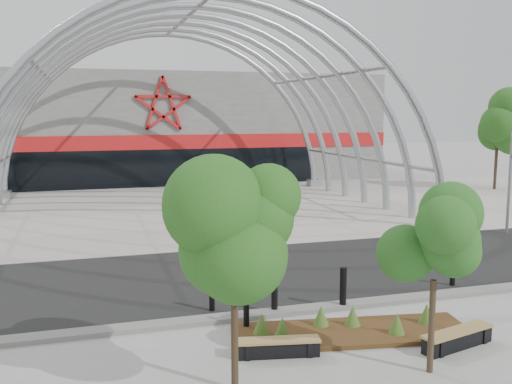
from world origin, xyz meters
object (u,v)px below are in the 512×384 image
object	(u,v)px
bench_0	(278,348)
street_tree_0	(234,229)
signal_pole	(510,181)
bench_1	(457,339)
bollard_2	(275,294)
street_tree_1	(435,242)

from	to	relation	value
bench_0	street_tree_0	bearing A→B (deg)	-137.36
signal_pole	street_tree_0	size ratio (longest dim) A/B	1.02
street_tree_0	bench_0	xyz separation A→B (m)	(1.26, 1.16, -2.90)
bench_1	bollard_2	world-z (taller)	bollard_2
bench_1	street_tree_1	bearing A→B (deg)	-146.06
bench_0	bollard_2	bearing A→B (deg)	72.88
signal_pole	bollard_2	size ratio (longest dim) A/B	4.26
bench_1	bollard_2	distance (m)	4.56
street_tree_1	bench_0	world-z (taller)	street_tree_1
street_tree_0	bollard_2	size ratio (longest dim) A/B	4.16
street_tree_1	bollard_2	bearing A→B (deg)	115.02
bench_0	bench_1	distance (m)	4.04
street_tree_0	bench_1	distance (m)	5.99
bench_1	signal_pole	bearing A→B (deg)	45.29
signal_pole	bench_1	distance (m)	13.65
signal_pole	street_tree_1	size ratio (longest dim) A/B	1.18
street_tree_0	street_tree_1	size ratio (longest dim) A/B	1.15
signal_pole	street_tree_0	distance (m)	17.82
street_tree_1	bench_1	xyz separation A→B (m)	(1.28, 0.86, -2.49)
street_tree_0	street_tree_1	world-z (taller)	street_tree_0
bollard_2	street_tree_1	bearing A→B (deg)	-64.98
signal_pole	street_tree_0	bearing A→B (deg)	-145.78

